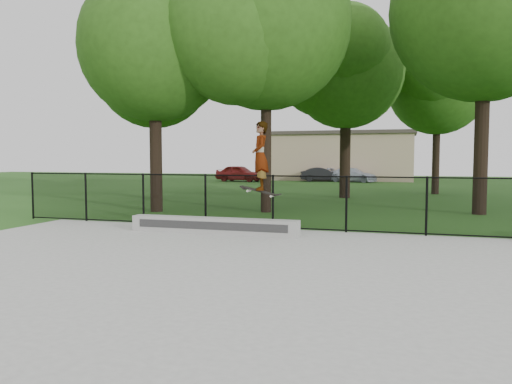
{
  "coord_description": "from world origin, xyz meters",
  "views": [
    {
      "loc": [
        3.53,
        -7.28,
        2.04
      ],
      "look_at": [
        0.03,
        4.2,
        1.2
      ],
      "focal_mm": 35.0,
      "sensor_mm": 36.0,
      "label": 1
    }
  ],
  "objects_px": {
    "car_b": "(322,175)",
    "skater_airborne": "(260,157)",
    "grind_ledge": "(213,226)",
    "car_c": "(353,175)",
    "car_a": "(239,173)"
  },
  "relations": [
    {
      "from": "car_b",
      "to": "car_a",
      "type": "bearing_deg",
      "value": 90.87
    },
    {
      "from": "grind_ledge",
      "to": "car_b",
      "type": "xyz_separation_m",
      "value": [
        -2.12,
        29.67,
        0.32
      ]
    },
    {
      "from": "car_b",
      "to": "skater_airborne",
      "type": "height_order",
      "value": "skater_airborne"
    },
    {
      "from": "grind_ledge",
      "to": "skater_airborne",
      "type": "distance_m",
      "value": 2.23
    },
    {
      "from": "grind_ledge",
      "to": "car_c",
      "type": "xyz_separation_m",
      "value": [
        0.47,
        29.52,
        0.32
      ]
    },
    {
      "from": "grind_ledge",
      "to": "car_a",
      "type": "xyz_separation_m",
      "value": [
        -8.76,
        27.76,
        0.42
      ]
    },
    {
      "from": "grind_ledge",
      "to": "skater_airborne",
      "type": "bearing_deg",
      "value": -8.88
    },
    {
      "from": "grind_ledge",
      "to": "car_c",
      "type": "height_order",
      "value": "car_c"
    },
    {
      "from": "grind_ledge",
      "to": "car_b",
      "type": "relative_size",
      "value": 1.41
    },
    {
      "from": "car_b",
      "to": "grind_ledge",
      "type": "bearing_deg",
      "value": 168.88
    },
    {
      "from": "skater_airborne",
      "to": "car_a",
      "type": "bearing_deg",
      "value": 109.85
    },
    {
      "from": "car_b",
      "to": "car_c",
      "type": "distance_m",
      "value": 2.59
    },
    {
      "from": "grind_ledge",
      "to": "car_c",
      "type": "bearing_deg",
      "value": 89.1
    },
    {
      "from": "car_a",
      "to": "skater_airborne",
      "type": "relative_size",
      "value": 2.15
    },
    {
      "from": "car_a",
      "to": "car_c",
      "type": "distance_m",
      "value": 9.4
    }
  ]
}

